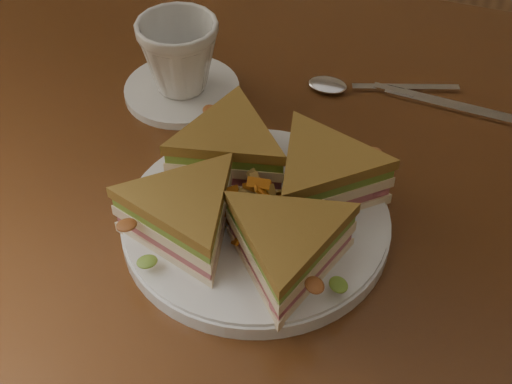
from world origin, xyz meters
TOP-DOWN VIEW (x-y plane):
  - table at (0.00, 0.00)m, footprint 1.20×0.80m
  - plate at (-0.05, -0.10)m, footprint 0.26×0.26m
  - sandwich_wedges at (-0.05, -0.10)m, footprint 0.30×0.30m
  - crisps_mound at (-0.05, -0.10)m, footprint 0.09×0.09m
  - spoon at (-0.02, 0.15)m, footprint 0.18×0.07m
  - knife at (0.11, 0.16)m, footprint 0.22×0.03m
  - saucer at (-0.21, 0.07)m, footprint 0.14×0.14m
  - coffee_cup at (-0.21, 0.07)m, footprint 0.12×0.12m

SIDE VIEW (x-z plane):
  - table at x=0.00m, z-range 0.28..1.03m
  - knife at x=0.11m, z-range 0.75..0.75m
  - spoon at x=-0.02m, z-range 0.75..0.76m
  - saucer at x=-0.21m, z-range 0.75..0.76m
  - plate at x=-0.05m, z-range 0.75..0.77m
  - crisps_mound at x=-0.05m, z-range 0.77..0.82m
  - sandwich_wedges at x=-0.05m, z-range 0.77..0.82m
  - coffee_cup at x=-0.21m, z-range 0.76..0.85m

